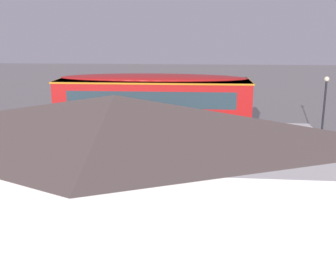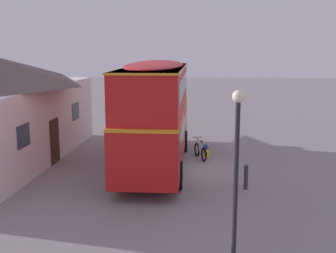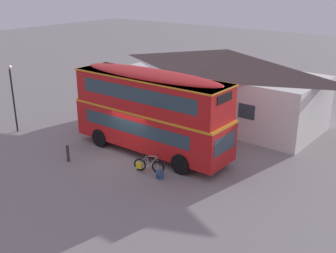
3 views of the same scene
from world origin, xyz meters
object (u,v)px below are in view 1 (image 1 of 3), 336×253
at_px(touring_bicycle, 131,148).
at_px(water_bottle_clear_plastic, 143,152).
at_px(double_decker_bus, 153,117).
at_px(kerb_bollard, 207,139).
at_px(backpack_on_ground, 115,149).
at_px(street_lamp, 324,107).

bearing_deg(touring_bicycle, water_bottle_clear_plastic, -159.81).
distance_m(double_decker_bus, touring_bicycle, 3.41).
xyz_separation_m(water_bottle_clear_plastic, kerb_bollard, (-3.70, -1.46, 0.39)).
relative_size(backpack_on_ground, street_lamp, 0.11).
distance_m(double_decker_bus, street_lamp, 9.59).
xyz_separation_m(double_decker_bus, backpack_on_ground, (2.47, -2.29, -2.38)).
bearing_deg(kerb_bollard, double_decker_bus, 52.97).
bearing_deg(kerb_bollard, water_bottle_clear_plastic, 21.52).
bearing_deg(street_lamp, backpack_on_ground, 2.34).
distance_m(backpack_on_ground, kerb_bollard, 5.50).
relative_size(backpack_on_ground, water_bottle_clear_plastic, 2.15).
height_order(backpack_on_ground, kerb_bollard, kerb_bollard).
bearing_deg(double_decker_bus, backpack_on_ground, -42.83).
xyz_separation_m(double_decker_bus, kerb_bollard, (-2.83, -3.75, -2.14)).
bearing_deg(street_lamp, water_bottle_clear_plastic, 2.69).
xyz_separation_m(water_bottle_clear_plastic, street_lamp, (-10.05, -0.47, 2.64)).
height_order(touring_bicycle, kerb_bollard, touring_bicycle).
relative_size(touring_bicycle, water_bottle_clear_plastic, 6.86).
height_order(double_decker_bus, backpack_on_ground, double_decker_bus).
bearing_deg(double_decker_bus, water_bottle_clear_plastic, -69.30).
xyz_separation_m(double_decker_bus, water_bottle_clear_plastic, (0.87, -2.29, -2.53)).
relative_size(street_lamp, kerb_bollard, 4.57).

